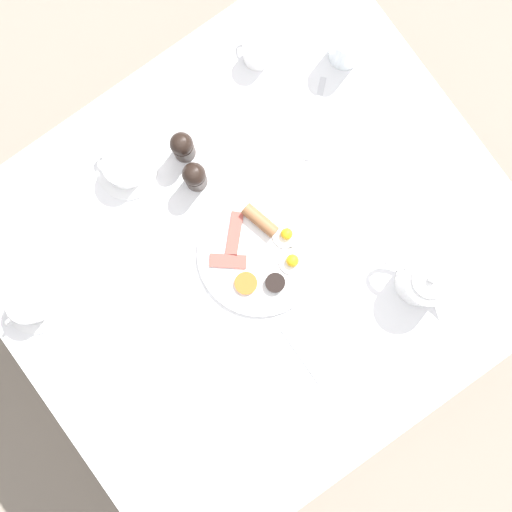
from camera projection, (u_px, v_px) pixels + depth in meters
ground_plane at (256, 273)px, 2.34m from camera, size 8.00×8.00×0.00m
table at (256, 259)px, 1.68m from camera, size 1.03×1.15×0.72m
breakfast_plate at (261, 253)px, 1.61m from camera, size 0.29×0.29×0.04m
teapot_near at (424, 280)px, 1.56m from camera, size 0.19×0.11×0.13m
teacup_with_saucer_left at (30, 304)px, 1.58m from camera, size 0.14×0.14×0.07m
teacup_with_saucer_right at (125, 168)px, 1.60m from camera, size 0.14×0.14×0.07m
water_glass_tall at (347, 47)px, 1.60m from camera, size 0.07×0.07×0.11m
creamer_jug at (257, 53)px, 1.62m from camera, size 0.09×0.06×0.06m
pepper_grinder at (183, 147)px, 1.58m from camera, size 0.05×0.05×0.11m
salt_grinder at (195, 177)px, 1.57m from camera, size 0.05×0.05×0.11m
fork_by_plate at (219, 374)px, 1.60m from camera, size 0.09×0.18×0.00m
knife_by_plate at (315, 118)px, 1.64m from camera, size 0.14×0.16×0.00m
spoon_for_tea at (301, 355)px, 1.60m from camera, size 0.15×0.02×0.00m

